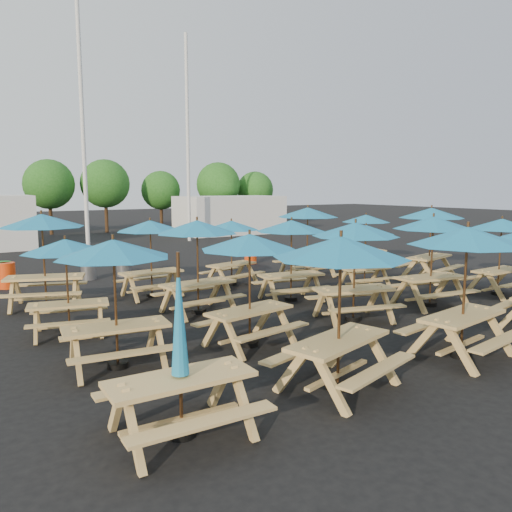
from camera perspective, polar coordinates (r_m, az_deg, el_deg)
ground at (r=14.51m, az=3.21°, el=-5.00°), size 120.00×120.00×0.00m
picnic_unit_0 at (r=6.62m, az=-8.66°, el=-11.95°), size 1.95×1.71×2.43m
picnic_unit_1 at (r=9.08m, az=-15.96°, el=-0.08°), size 2.24×2.24×2.35m
picnic_unit_2 at (r=11.50m, az=-20.93°, el=0.44°), size 2.22×2.22×2.15m
picnic_unit_3 at (r=14.43m, az=-23.27°, el=3.13°), size 2.79×2.79×2.55m
picnic_unit_4 at (r=7.89m, az=9.64°, el=-0.12°), size 2.64×2.64×2.50m
picnic_unit_5 at (r=9.96m, az=-0.74°, el=0.80°), size 2.31×2.31×2.33m
picnic_unit_6 at (r=12.72m, az=-6.74°, el=2.66°), size 2.26×2.26×2.42m
picnic_unit_7 at (r=14.91m, az=-11.99°, el=2.86°), size 2.07×2.07×2.29m
picnic_unit_8 at (r=10.07m, az=22.98°, el=1.23°), size 2.47×2.47×2.53m
picnic_unit_9 at (r=12.13m, az=11.28°, el=2.29°), size 2.57×2.57×2.42m
picnic_unit_10 at (r=14.10m, az=4.08°, el=2.88°), size 2.31×2.31×2.33m
picnic_unit_11 at (r=16.37m, az=-2.83°, el=3.07°), size 2.24×2.24×2.16m
picnic_unit_13 at (r=14.22m, az=19.59°, el=2.98°), size 2.41×2.41×2.47m
picnic_unit_14 at (r=16.17m, az=12.44°, el=2.52°), size 2.04×2.04×2.06m
picnic_unit_15 at (r=18.08m, az=5.92°, el=4.50°), size 2.47×2.47×2.53m
picnic_unit_17 at (r=16.56m, az=26.26°, el=2.80°), size 2.06×2.06×2.32m
picnic_unit_18 at (r=18.26m, az=19.39°, el=4.17°), size 2.63×2.63×2.55m
picnic_unit_19 at (r=20.21m, az=12.44°, el=3.84°), size 2.05×2.05×2.17m
waste_bin_0 at (r=18.14m, az=-26.90°, el=-1.90°), size 0.52×0.52×0.83m
waste_bin_1 at (r=17.89m, az=-26.58°, el=-2.01°), size 0.52×0.52×0.83m
waste_bin_2 at (r=18.50m, az=-18.60°, el=-1.28°), size 0.52×0.52×0.83m
waste_bin_3 at (r=18.83m, az=-14.88°, el=-0.98°), size 0.52×0.52×0.83m
waste_bin_4 at (r=21.17m, az=-0.63°, el=0.25°), size 0.52×0.52×0.83m
mast_0 at (r=26.37m, az=-19.19°, el=13.50°), size 0.20×0.20×12.00m
mast_1 at (r=30.42m, az=-7.82°, el=13.05°), size 0.20×0.20×12.00m
event_tent_1 at (r=35.08m, az=-3.05°, el=4.73°), size 7.00×4.00×2.60m
tree_3 at (r=36.76m, az=-22.59°, el=7.57°), size 3.36×3.36×5.09m
tree_4 at (r=37.14m, az=-16.87°, el=7.91°), size 3.41×3.41×5.17m
tree_5 at (r=38.94m, az=-10.83°, el=7.38°), size 2.94×2.94×4.45m
tree_6 at (r=39.03m, az=-4.34°, el=8.16°), size 3.38×3.38×5.13m
tree_7 at (r=40.77m, az=-0.11°, el=7.56°), size 2.95×2.95×4.48m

